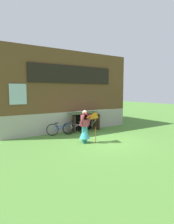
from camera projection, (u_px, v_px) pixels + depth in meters
The scene contains 6 objects.
ground_plane at pixel (102, 141), 10.08m from camera, with size 60.00×60.00×0.00m, color #4C7F33.
log_house at pixel (55, 92), 14.52m from camera, with size 8.76×6.53×5.06m.
person at pixel (85, 129), 9.67m from camera, with size 0.61×0.52×1.63m.
kite at pixel (96, 119), 9.41m from camera, with size 0.72×0.75×1.49m.
bicycle_silver at pixel (75, 127), 12.00m from camera, with size 1.56×0.40×0.73m.
bicycle_blue at pixel (61, 129), 11.39m from camera, with size 1.60×0.51×0.75m.
Camera 1 is at (-6.17, -7.74, 2.56)m, focal length 31.38 mm.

